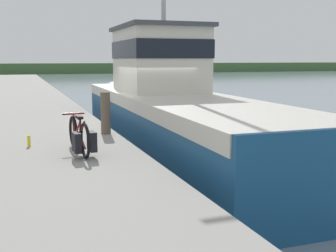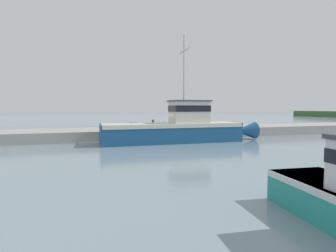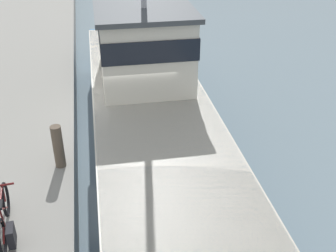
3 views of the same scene
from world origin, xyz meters
The scene contains 7 objects.
ground_plane centered at (0.00, 0.00, 0.00)m, with size 320.00×320.00×0.00m, color gray.
dock_pier centered at (-4.10, 0.00, 0.47)m, with size 5.50×80.00×0.95m, color gray.
far_shoreline centered at (30.00, 71.78, 0.98)m, with size 180.00×5.00×1.95m, color #426638.
fishing_boat_main centered at (0.65, -0.32, 1.33)m, with size 3.10×14.90×9.61m.
bicycle_touring centered at (-2.53, -4.35, 1.28)m, with size 0.50×1.68×0.73m.
mooring_post centered at (-1.63, -2.28, 1.45)m, with size 0.23×0.23×1.01m, color brown.
water_bottle_on_curb centered at (-3.43, -3.24, 1.06)m, with size 0.07×0.07×0.24m, color yellow.
Camera 1 is at (-3.62, -12.24, 2.73)m, focal length 45.00 mm.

